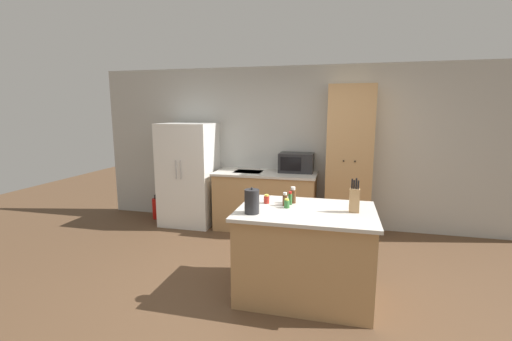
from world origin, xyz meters
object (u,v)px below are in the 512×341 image
(spice_bottle_amber_oil, at_px, (290,198))
(pantry_cabinet, at_px, (349,162))
(refrigerator, at_px, (189,174))
(spice_bottle_tall_dark, at_px, (285,200))
(spice_bottle_pale_salt, at_px, (287,204))
(spice_bottle_short_red, at_px, (267,199))
(spice_bottle_green_herb, at_px, (293,195))
(kettle, at_px, (252,201))
(knife_block, at_px, (354,200))
(fire_extinguisher, at_px, (156,208))
(microwave, at_px, (296,163))

(spice_bottle_amber_oil, bearing_deg, pantry_cabinet, 71.11)
(refrigerator, bearing_deg, spice_bottle_tall_dark, -43.13)
(pantry_cabinet, bearing_deg, spice_bottle_pale_salt, -108.17)
(refrigerator, xyz_separation_m, spice_bottle_pale_salt, (1.94, -1.86, 0.11))
(spice_bottle_tall_dark, height_order, spice_bottle_pale_salt, spice_bottle_tall_dark)
(spice_bottle_short_red, bearing_deg, spice_bottle_pale_salt, -27.18)
(pantry_cabinet, bearing_deg, spice_bottle_amber_oil, -108.89)
(spice_bottle_green_herb, height_order, kettle, kettle)
(pantry_cabinet, bearing_deg, knife_block, -89.50)
(kettle, bearing_deg, spice_bottle_short_red, 80.98)
(knife_block, relative_size, spice_bottle_short_red, 3.56)
(spice_bottle_short_red, bearing_deg, fire_extinguisher, 142.89)
(spice_bottle_amber_oil, relative_size, kettle, 0.55)
(spice_bottle_amber_oil, bearing_deg, kettle, -128.60)
(microwave, bearing_deg, kettle, -93.47)
(pantry_cabinet, bearing_deg, refrigerator, -177.78)
(refrigerator, relative_size, spice_bottle_tall_dark, 11.83)
(spice_bottle_tall_dark, height_order, spice_bottle_amber_oil, same)
(kettle, bearing_deg, spice_bottle_amber_oil, 51.40)
(spice_bottle_amber_oil, xyz_separation_m, spice_bottle_pale_salt, (-0.02, -0.13, -0.02))
(spice_bottle_tall_dark, xyz_separation_m, kettle, (-0.27, -0.34, 0.05))
(spice_bottle_amber_oil, bearing_deg, refrigerator, 138.46)
(microwave, relative_size, spice_bottle_pale_salt, 5.68)
(spice_bottle_short_red, relative_size, spice_bottle_pale_salt, 1.01)
(refrigerator, height_order, spice_bottle_amber_oil, refrigerator)
(spice_bottle_green_herb, bearing_deg, microwave, 96.10)
(knife_block, relative_size, spice_bottle_pale_salt, 3.61)
(microwave, xyz_separation_m, spice_bottle_amber_oil, (0.18, -1.90, -0.10))
(microwave, relative_size, spice_bottle_amber_oil, 3.74)
(pantry_cabinet, xyz_separation_m, spice_bottle_short_red, (-0.88, -1.84, -0.18))
(fire_extinguisher, bearing_deg, knife_block, -30.34)
(microwave, distance_m, fire_extinguisher, 2.62)
(pantry_cabinet, distance_m, fire_extinguisher, 3.39)
(refrigerator, height_order, kettle, refrigerator)
(knife_block, distance_m, spice_bottle_short_red, 0.91)
(microwave, relative_size, spice_bottle_short_red, 5.60)
(spice_bottle_green_herb, height_order, spice_bottle_pale_salt, spice_bottle_green_herb)
(spice_bottle_tall_dark, xyz_separation_m, spice_bottle_green_herb, (0.06, 0.13, 0.02))
(refrigerator, distance_m, knife_block, 3.20)
(spice_bottle_tall_dark, relative_size, spice_bottle_pale_salt, 1.52)
(pantry_cabinet, xyz_separation_m, kettle, (-0.94, -2.23, -0.10))
(spice_bottle_green_herb, bearing_deg, spice_bottle_tall_dark, -116.23)
(refrigerator, xyz_separation_m, spice_bottle_green_herb, (1.98, -1.66, 0.15))
(spice_bottle_tall_dark, bearing_deg, spice_bottle_amber_oil, 51.24)
(spice_bottle_pale_salt, bearing_deg, microwave, 94.50)
(spice_bottle_amber_oil, relative_size, spice_bottle_green_herb, 0.81)
(fire_extinguisher, bearing_deg, kettle, -43.37)
(knife_block, bearing_deg, microwave, 112.09)
(knife_block, xyz_separation_m, spice_bottle_green_herb, (-0.62, 0.20, -0.04))
(microwave, height_order, spice_bottle_amber_oil, microwave)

